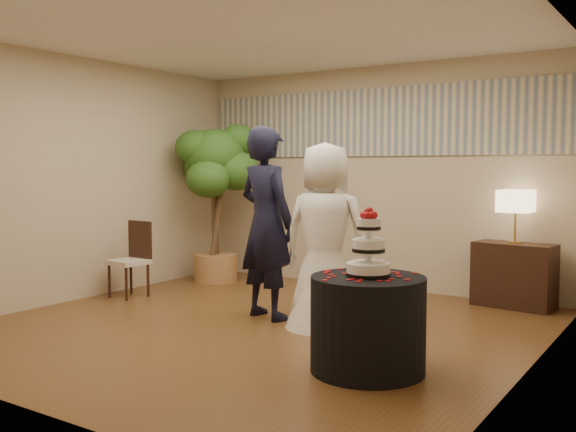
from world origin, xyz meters
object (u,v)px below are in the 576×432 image
Objects in this scene: bride at (326,236)px; ficus_tree at (215,202)px; wedding_cake at (369,242)px; groom at (267,223)px; side_chair at (128,260)px; table_lamp at (515,217)px; cake_table at (368,324)px; console at (514,275)px.

bride is 2.82m from ficus_tree.
bride reaches higher than wedding_cake.
groom is 2.17× the size of side_chair.
groom is 2.74m from table_lamp.
table_lamp is (0.35, 2.88, 0.64)m from cake_table.
ficus_tree reaches higher than cake_table.
wedding_cake is 3.76m from side_chair.
cake_table is at bearing -89.59° from console.
groom reaches higher than side_chair.
side_chair is at bearing 15.04° from groom.
cake_table is 0.62m from wedding_cake.
console is 0.95× the size of side_chair.
bride is at bearing 5.55° from side_chair.
table_lamp is 3.80m from ficus_tree.
wedding_cake is at bearing -89.59° from console.
bride reaches higher than cake_table.
groom reaches higher than wedding_cake.
groom is 2.81m from console.
side_chair is at bearing -146.56° from console.
groom is 2.03m from side_chair.
groom reaches higher than console.
cake_table is 2.98m from table_lamp.
cake_table is at bearing -10.23° from side_chair.
bride reaches higher than table_lamp.
ficus_tree reaches higher than bride.
cake_table is 0.40× the size of ficus_tree.
wedding_cake is 0.24× the size of ficus_tree.
side_chair is (-2.66, -0.04, -0.44)m from bride.
side_chair reaches higher than cake_table.
table_lamp reaches higher than side_chair.
cake_table is at bearing 124.22° from bride.
bride is at bearing -28.37° from ficus_tree.
table_lamp is (1.29, 1.89, 0.11)m from bride.
table_lamp is (0.35, 2.88, 0.02)m from wedding_cake.
wedding_cake reaches higher than console.
console is 1.47× the size of table_lamp.
table_lamp is at bearing 83.08° from cake_table.
bride is 1.47m from cake_table.
ficus_tree is at bearing 87.01° from side_chair.
ficus_tree reaches higher than console.
table_lamp is at bearing 0.00° from console.
console is (0.35, 2.88, -0.01)m from cake_table.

